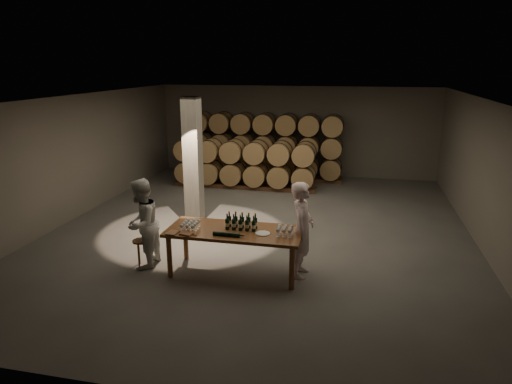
% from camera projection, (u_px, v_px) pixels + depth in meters
% --- Properties ---
extents(room, '(12.00, 12.00, 12.00)m').
position_uv_depth(room, '(193.00, 161.00, 11.46)').
color(room, '#53504E').
rests_on(room, ground).
extents(tasting_table, '(2.60, 1.10, 0.90)m').
position_uv_depth(tasting_table, '(235.00, 235.00, 8.77)').
color(tasting_table, brown).
rests_on(tasting_table, ground).
extents(barrel_stack_back, '(5.48, 0.95, 2.31)m').
position_uv_depth(barrel_stack_back, '(265.00, 145.00, 16.09)').
color(barrel_stack_back, brown).
rests_on(barrel_stack_back, ground).
extents(barrel_stack_front, '(4.70, 0.95, 1.57)m').
position_uv_depth(barrel_stack_front, '(245.00, 163.00, 14.96)').
color(barrel_stack_front, brown).
rests_on(barrel_stack_front, ground).
extents(bottle_cluster, '(0.60, 0.23, 0.32)m').
position_uv_depth(bottle_cluster, '(241.00, 223.00, 8.76)').
color(bottle_cluster, black).
rests_on(bottle_cluster, tasting_table).
extents(lying_bottles, '(0.60, 0.08, 0.08)m').
position_uv_depth(lying_bottles, '(227.00, 234.00, 8.41)').
color(lying_bottles, black).
rests_on(lying_bottles, tasting_table).
extents(glass_cluster_left, '(0.30, 0.41, 0.16)m').
position_uv_depth(glass_cluster_left, '(190.00, 224.00, 8.75)').
color(glass_cluster_left, silver).
rests_on(glass_cluster_left, tasting_table).
extents(glass_cluster_right, '(0.30, 0.30, 0.17)m').
position_uv_depth(glass_cluster_right, '(285.00, 229.00, 8.45)').
color(glass_cluster_right, silver).
rests_on(glass_cluster_right, tasting_table).
extents(plate, '(0.28, 0.28, 0.02)m').
position_uv_depth(plate, '(263.00, 233.00, 8.54)').
color(plate, white).
rests_on(plate, tasting_table).
extents(notebook_near, '(0.26, 0.23, 0.03)m').
position_uv_depth(notebook_near, '(187.00, 234.00, 8.51)').
color(notebook_near, brown).
rests_on(notebook_near, tasting_table).
extents(notebook_corner, '(0.22, 0.27, 0.02)m').
position_uv_depth(notebook_corner, '(173.00, 233.00, 8.57)').
color(notebook_corner, brown).
rests_on(notebook_corner, tasting_table).
extents(pen, '(0.13, 0.02, 0.01)m').
position_uv_depth(pen, '(194.00, 235.00, 8.47)').
color(pen, black).
rests_on(pen, tasting_table).
extents(stool, '(0.33, 0.33, 0.55)m').
position_uv_depth(stool, '(141.00, 245.00, 9.19)').
color(stool, brown).
rests_on(stool, ground).
extents(person_man, '(0.48, 0.70, 1.87)m').
position_uv_depth(person_man, '(302.00, 230.00, 8.65)').
color(person_man, white).
rests_on(person_man, ground).
extents(person_woman, '(0.70, 0.89, 1.82)m').
position_uv_depth(person_woman, '(142.00, 224.00, 9.04)').
color(person_woman, silver).
rests_on(person_woman, ground).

